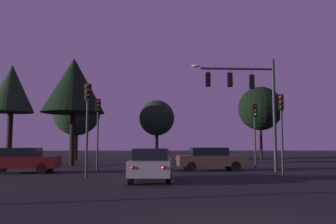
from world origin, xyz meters
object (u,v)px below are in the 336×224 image
traffic_light_median (281,118)px  tree_center_horizon (74,86)px  tree_left_far (260,109)px  traffic_light_corner_right (255,123)px  car_crossing_left (21,160)px  traffic_light_far_side (87,111)px  car_crossing_right (210,159)px  traffic_signal_mast_arm (249,93)px  car_nearside_lane (152,164)px  tree_lot_edge (157,118)px  tree_behind_sign (77,112)px  tree_right_cluster (12,89)px  traffic_light_corner_left (98,120)px

traffic_light_median → tree_center_horizon: size_ratio=0.50×
traffic_light_median → tree_left_far: bearing=76.6°
traffic_light_median → traffic_light_corner_right: bearing=89.1°
car_crossing_left → traffic_light_far_side: bearing=-34.8°
tree_left_far → traffic_light_median: bearing=-103.4°
traffic_light_far_side → car_crossing_right: size_ratio=1.07×
traffic_signal_mast_arm → car_crossing_left: traffic_signal_mast_arm is taller
traffic_signal_mast_arm → car_nearside_lane: 9.19m
car_nearside_lane → car_crossing_right: size_ratio=0.98×
traffic_light_corner_right → tree_lot_edge: size_ratio=0.63×
tree_behind_sign → tree_left_far: (21.55, 2.41, 0.68)m
traffic_light_median → car_crossing_left: bearing=171.9°
traffic_light_far_side → tree_behind_sign: (-5.56, 21.26, 1.98)m
traffic_signal_mast_arm → car_crossing_left: bearing=-178.1°
car_crossing_left → tree_right_cluster: 10.43m
tree_lot_edge → car_nearside_lane: bearing=-90.0°
tree_behind_sign → traffic_light_corner_left: bearing=-71.8°
traffic_signal_mast_arm → traffic_light_corner_left: bearing=169.1°
traffic_signal_mast_arm → car_crossing_left: 14.65m
traffic_light_median → tree_right_cluster: size_ratio=0.54×
car_crossing_right → tree_center_horizon: (-10.62, 6.17, 5.89)m
traffic_light_median → tree_lot_edge: bearing=106.1°
traffic_light_corner_right → tree_left_far: size_ratio=0.53×
traffic_light_corner_right → traffic_light_median: traffic_light_corner_right is taller
car_nearside_lane → car_crossing_right: 7.80m
car_crossing_right → tree_right_cluster: bearing=159.0°
traffic_light_median → tree_behind_sign: tree_behind_sign is taller
traffic_light_far_side → car_crossing_right: 9.09m
car_crossing_left → tree_right_cluster: (-4.05, 7.84, 5.56)m
traffic_signal_mast_arm → tree_behind_sign: bearing=130.5°
tree_lot_edge → car_crossing_left: bearing=-109.5°
car_crossing_right → tree_left_far: 21.37m
car_crossing_right → car_nearside_lane: bearing=-118.4°
traffic_signal_mast_arm → tree_behind_sign: tree_behind_sign is taller
traffic_signal_mast_arm → traffic_light_far_side: traffic_signal_mast_arm is taller
car_crossing_right → traffic_light_median: bearing=-49.0°
traffic_light_far_side → tree_lot_edge: size_ratio=0.67×
traffic_light_corner_right → traffic_light_far_side: (-10.68, -6.85, 0.17)m
traffic_light_corner_left → car_nearside_lane: size_ratio=1.08×
car_crossing_right → tree_center_horizon: size_ratio=0.50×
traffic_signal_mast_arm → tree_behind_sign: (-15.04, 17.64, 0.46)m
tree_center_horizon → tree_lot_edge: size_ratio=1.23×
traffic_signal_mast_arm → tree_right_cluster: tree_right_cluster is taller
tree_center_horizon → traffic_light_far_side: bearing=-72.7°
tree_left_far → tree_right_cluster: bearing=-152.7°
traffic_light_corner_left → traffic_light_far_side: 5.53m
tree_lot_edge → traffic_light_corner_right: bearing=-69.1°
car_crossing_right → tree_lot_edge: 21.58m
traffic_light_corner_right → tree_center_horizon: size_ratio=0.51×
traffic_light_median → tree_behind_sign: (-16.15, 20.26, 2.23)m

